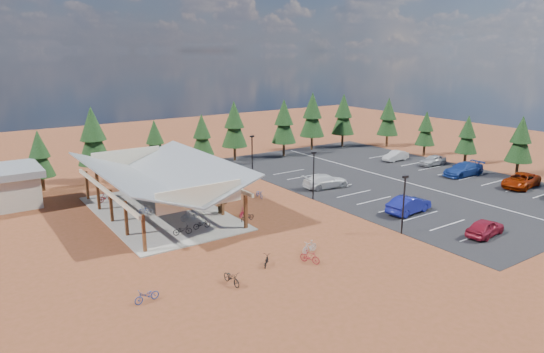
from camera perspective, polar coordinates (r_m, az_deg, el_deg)
The scene contains 44 objects.
ground at distance 47.01m, azimuth 1.65°, elevation -4.34°, with size 140.00×140.00×0.00m, color brown.
asphalt_lot at distance 61.23m, azimuth 14.07°, elevation -0.26°, with size 27.00×44.00×0.04m, color black.
concrete_pad at distance 48.30m, azimuth -13.03°, elevation -4.13°, with size 10.60×18.60×0.10m, color gray.
bike_pavilion at distance 47.25m, azimuth -13.29°, elevation 0.21°, with size 11.65×19.40×4.97m.
lamp_post_0 at distance 42.41m, azimuth 15.24°, elevation -2.75°, with size 0.50×0.25×5.14m.
lamp_post_1 at distance 50.63m, azimuth 4.91°, elevation 0.51°, with size 0.50×0.25×5.14m.
lamp_post_2 at distance 60.13m, azimuth -2.36°, elevation 2.80°, with size 0.50×0.25×5.14m.
trash_bin_0 at distance 46.91m, azimuth -6.01°, elevation -3.88°, with size 0.60×0.60×0.90m, color #432D18.
trash_bin_1 at distance 50.05m, azimuth -5.62°, elevation -2.68°, with size 0.60×0.60×0.90m, color #432D18.
pine_1 at distance 59.27m, azimuth -25.68°, elevation 2.39°, with size 2.95×2.95×6.88m.
pine_2 at distance 60.68m, azimuth -20.31°, elevation 4.46°, with size 3.89×3.89×9.05m.
pine_3 at distance 63.38m, azimuth -13.61°, elevation 4.12°, with size 2.94×2.94×6.86m.
pine_4 at distance 65.06m, azimuth -8.24°, elevation 4.85°, with size 3.11×3.11×7.23m.
pine_5 at distance 68.72m, azimuth -4.47°, elevation 6.13°, with size 3.65×3.65×8.51m.
pine_6 at distance 71.47m, azimuth 1.41°, elevation 6.47°, with size 3.64×3.64×8.47m.
pine_7 at distance 76.42m, azimuth 4.77°, elevation 7.23°, with size 3.89×3.89×9.06m.
pine_8 at distance 79.85m, azimuth 8.39°, elevation 7.22°, with size 3.68×3.68×8.57m.
pine_10 at distance 67.34m, azimuth 27.23°, elevation 3.90°, with size 3.26×3.26×7.59m.
pine_11 at distance 71.32m, azimuth 22.00°, elevation 4.58°, with size 2.93×2.93×6.82m.
pine_12 at distance 75.55m, azimuth 17.65°, elevation 5.40°, with size 2.87×2.87×6.69m.
pine_13 at distance 81.23m, azimuth 13.51°, elevation 6.84°, with size 3.43×3.43×7.99m.
bike_0 at distance 41.96m, azimuth -10.50°, elevation -6.20°, with size 0.56×1.61×0.84m, color black.
bike_1 at distance 47.33m, azimuth -14.74°, elevation -3.94°, with size 0.47×1.65×0.99m, color #9C9EA5.
bike_2 at distance 47.76m, azimuth -15.04°, elevation -3.89°, with size 0.55×1.59×0.83m, color navy.
bike_3 at distance 52.85m, azimuth -18.96°, elevation -2.30°, with size 0.48×1.70×1.02m, color maroon.
bike_4 at distance 43.08m, azimuth -8.27°, elevation -5.56°, with size 0.55×1.57×0.83m, color black.
bike_5 at distance 45.21m, azimuth -9.74°, elevation -4.49°, with size 0.50×1.76×1.06m, color gray.
bike_6 at distance 49.58m, azimuth -9.33°, elevation -2.89°, with size 0.56×1.60×0.84m, color navy.
bike_7 at distance 53.78m, azimuth -11.60°, elevation -1.57°, with size 0.42×1.50×0.90m, color maroon.
bike_8 at distance 33.27m, azimuth -4.78°, elevation -11.79°, with size 0.64×1.84×0.97m, color black.
bike_10 at distance 32.05m, azimuth -14.51°, elevation -13.41°, with size 0.58×1.66×0.87m, color navy.
bike_11 at distance 36.33m, azimuth 4.48°, elevation -9.40°, with size 0.46×1.64×0.99m, color maroon.
bike_12 at distance 35.84m, azimuth -0.69°, elevation -9.87°, with size 0.53×1.51×0.80m, color black.
bike_13 at distance 38.10m, azimuth 4.43°, elevation -8.24°, with size 0.45×1.61×0.97m, color #9EA2A7.
bike_14 at distance 51.76m, azimuth -1.49°, elevation -2.04°, with size 0.58×1.66×0.87m, color navy.
bike_15 at distance 46.15m, azimuth -3.37°, elevation -4.10°, with size 0.45×1.58×0.95m, color maroon.
bike_16 at distance 44.79m, azimuth -2.90°, elevation -4.76°, with size 0.55×1.58×0.83m, color black.
car_0 at distance 44.90m, azimuth 23.79°, elevation -5.50°, with size 1.73×4.29×1.46m, color maroon.
car_1 at distance 48.53m, azimuth 15.79°, elevation -3.20°, with size 1.77×5.09×1.68m, color navy.
car_3 at distance 55.60m, azimuth 6.35°, elevation -0.54°, with size 2.18×5.37×1.56m, color silver.
car_6 at distance 62.38m, azimuth 27.24°, elevation -0.41°, with size 2.67×5.80×1.61m, color maroon.
car_7 at distance 65.17m, azimuth 21.59°, elevation 0.80°, with size 2.32×5.72×1.66m, color navy.
car_8 at distance 69.68m, azimuth 18.37°, elevation 1.83°, with size 1.69×4.21×1.43m, color #989AA0.
car_9 at distance 71.29m, azimuth 14.35°, elevation 2.38°, with size 1.48×4.24×1.40m, color #B6B6B6.
Camera 1 is at (-26.31, -35.86, 15.22)m, focal length 32.00 mm.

